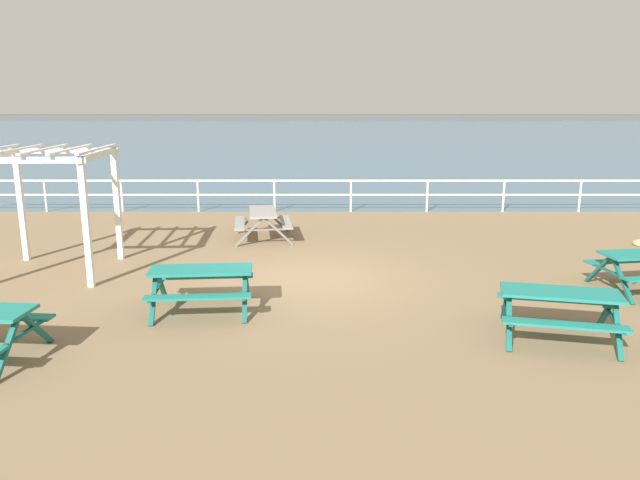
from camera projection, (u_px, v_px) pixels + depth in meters
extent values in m
cube|color=#846B4C|center=(307.00, 283.00, 12.90)|extent=(30.00, 24.00, 0.20)
cube|color=#476B84|center=(316.00, 134.00, 64.24)|extent=(142.00, 90.00, 0.01)
cube|color=#4C4C47|center=(317.00, 120.00, 106.11)|extent=(142.00, 6.00, 1.80)
cube|color=white|center=(311.00, 181.00, 20.18)|extent=(23.00, 0.06, 0.06)
cube|color=white|center=(311.00, 195.00, 20.29)|extent=(23.00, 0.05, 0.05)
cylinder|color=white|center=(44.00, 196.00, 20.28)|extent=(0.07, 0.07, 1.05)
cylinder|color=white|center=(120.00, 196.00, 20.29)|extent=(0.07, 0.07, 1.05)
cylinder|color=white|center=(197.00, 196.00, 20.29)|extent=(0.07, 0.07, 1.05)
cylinder|color=white|center=(273.00, 196.00, 20.30)|extent=(0.07, 0.07, 1.05)
cylinder|color=white|center=(350.00, 196.00, 20.31)|extent=(0.07, 0.07, 1.05)
cylinder|color=white|center=(426.00, 196.00, 20.31)|extent=(0.07, 0.07, 1.05)
cylinder|color=white|center=(502.00, 196.00, 20.32)|extent=(0.07, 0.07, 1.05)
cylinder|color=white|center=(578.00, 196.00, 20.32)|extent=(0.07, 0.07, 1.05)
cube|color=#1E7A70|center=(559.00, 293.00, 9.52)|extent=(1.91, 1.09, 0.05)
cube|color=#1E7A70|center=(552.00, 299.00, 10.18)|extent=(1.81, 0.66, 0.04)
cube|color=#1E7A70|center=(564.00, 325.00, 9.00)|extent=(1.81, 0.66, 0.04)
cube|color=#165B54|center=(605.00, 311.00, 9.80)|extent=(0.26, 0.79, 0.79)
cube|color=#165B54|center=(616.00, 328.00, 9.09)|extent=(0.26, 0.79, 0.79)
cube|color=#165B54|center=(611.00, 316.00, 9.43)|extent=(0.39, 1.48, 0.04)
cube|color=#165B54|center=(504.00, 304.00, 10.13)|extent=(0.26, 0.79, 0.79)
cube|color=#165B54|center=(508.00, 320.00, 9.42)|extent=(0.26, 0.79, 0.79)
cube|color=#165B54|center=(506.00, 309.00, 9.77)|extent=(0.39, 1.48, 0.04)
cube|color=#1E7A70|center=(625.00, 260.00, 12.57)|extent=(1.82, 0.54, 0.04)
cube|color=#165B54|center=(597.00, 269.00, 12.23)|extent=(0.20, 0.80, 0.79)
cube|color=#165B54|center=(621.00, 279.00, 11.51)|extent=(0.20, 0.80, 0.79)
cube|color=#165B54|center=(609.00, 272.00, 11.86)|extent=(0.29, 1.49, 0.04)
cube|color=#165B54|center=(34.00, 328.00, 9.07)|extent=(0.15, 0.80, 0.79)
cube|color=#165B54|center=(5.00, 348.00, 8.34)|extent=(0.15, 0.80, 0.79)
cube|color=#165B54|center=(20.00, 335.00, 8.70)|extent=(0.19, 1.50, 0.04)
cube|color=#1E7A70|center=(199.00, 270.00, 10.79)|extent=(1.85, 0.84, 0.05)
cube|color=#1E7A70|center=(204.00, 276.00, 11.46)|extent=(1.82, 0.41, 0.04)
cube|color=#1E7A70|center=(196.00, 297.00, 10.25)|extent=(1.82, 0.41, 0.04)
cube|color=#165B54|center=(245.00, 283.00, 11.30)|extent=(0.14, 0.80, 0.79)
cube|color=#165B54|center=(243.00, 296.00, 10.57)|extent=(0.14, 0.80, 0.79)
cube|color=#165B54|center=(244.00, 287.00, 10.93)|extent=(0.18, 1.50, 0.04)
cube|color=#165B54|center=(160.00, 285.00, 11.17)|extent=(0.14, 0.80, 0.79)
cube|color=#165B54|center=(152.00, 298.00, 10.44)|extent=(0.14, 0.80, 0.79)
cube|color=#165B54|center=(156.00, 289.00, 10.80)|extent=(0.18, 1.50, 0.04)
cube|color=gray|center=(261.00, 212.00, 16.32)|extent=(0.91, 1.87, 0.05)
cube|color=gray|center=(238.00, 223.00, 16.31)|extent=(0.47, 1.82, 0.04)
cube|color=gray|center=(285.00, 222.00, 16.46)|extent=(0.47, 1.82, 0.04)
cube|color=slate|center=(247.00, 220.00, 17.11)|extent=(0.80, 0.17, 0.79)
cube|color=slate|center=(274.00, 219.00, 17.20)|extent=(0.80, 0.17, 0.79)
cube|color=slate|center=(261.00, 218.00, 17.15)|extent=(1.50, 0.24, 0.04)
cube|color=slate|center=(248.00, 232.00, 15.61)|extent=(0.80, 0.17, 0.79)
cube|color=slate|center=(277.00, 231.00, 15.70)|extent=(0.80, 0.17, 0.79)
cube|color=slate|center=(262.00, 230.00, 15.64)|extent=(1.50, 0.24, 0.04)
cube|color=white|center=(116.00, 207.00, 14.17)|extent=(0.12, 0.12, 2.50)
cube|color=white|center=(85.00, 226.00, 12.03)|extent=(0.12, 0.12, 2.50)
cube|color=white|center=(20.00, 208.00, 14.07)|extent=(0.12, 0.12, 2.50)
cube|color=white|center=(97.00, 155.00, 12.81)|extent=(0.23, 2.44, 0.12)
cube|color=white|center=(63.00, 151.00, 13.83)|extent=(2.44, 0.23, 0.12)
cube|color=white|center=(21.00, 160.00, 11.69)|extent=(2.44, 0.23, 0.12)
cube|color=white|center=(16.00, 149.00, 12.70)|extent=(0.19, 2.56, 0.04)
cube|color=white|center=(43.00, 149.00, 12.73)|extent=(0.19, 2.56, 0.04)
cube|color=white|center=(69.00, 149.00, 12.75)|extent=(0.19, 2.56, 0.04)
cube|color=white|center=(96.00, 149.00, 12.78)|extent=(0.19, 2.56, 0.04)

